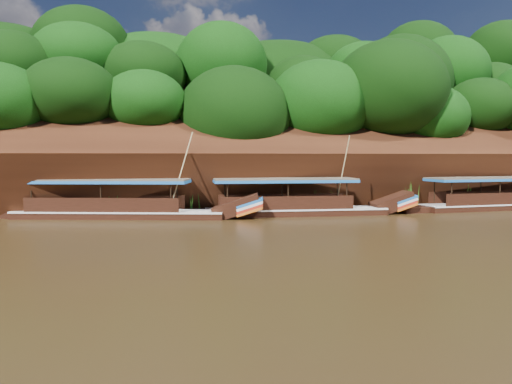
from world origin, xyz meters
TOP-DOWN VIEW (x-y plane):
  - ground at (0.00, 0.00)m, footprint 160.00×160.00m
  - riverbank at (-0.01, 22.73)m, footprint 120.00×30.06m
  - boat_0 at (14.09, 7.40)m, footprint 13.49×2.55m
  - boat_1 at (-0.26, 7.46)m, footprint 13.11×3.19m
  - boat_2 at (-10.61, 8.47)m, footprint 14.36×5.72m
  - reeds at (-2.57, 9.42)m, footprint 50.11×2.00m

SIDE VIEW (x-z plane):
  - ground at x=0.00m, z-range 0.00..0.00m
  - boat_0 at x=14.09m, z-range -2.02..3.00m
  - boat_1 at x=-0.26m, z-range -2.10..3.11m
  - boat_2 at x=-10.61m, z-range -2.19..3.22m
  - reeds at x=-2.57m, z-range -0.18..1.95m
  - riverbank at x=-0.01m, z-range -7.81..11.59m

